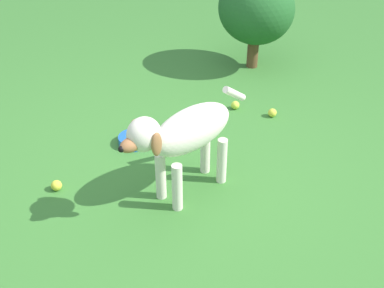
# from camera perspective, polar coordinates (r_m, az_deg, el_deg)

# --- Properties ---
(ground) EXTENTS (14.00, 14.00, 0.00)m
(ground) POSITION_cam_1_polar(r_m,az_deg,el_deg) (2.95, -0.05, -4.41)
(ground) COLOR #38722D
(dog) EXTENTS (0.44, 0.89, 0.64)m
(dog) POSITION_cam_1_polar(r_m,az_deg,el_deg) (2.61, -0.88, 1.24)
(dog) COLOR silver
(dog) RESTS_ON ground
(tennis_ball_0) EXTENTS (0.07, 0.07, 0.07)m
(tennis_ball_0) POSITION_cam_1_polar(r_m,az_deg,el_deg) (3.65, 9.78, 3.79)
(tennis_ball_0) COLOR #D5D23D
(tennis_ball_0) RESTS_ON ground
(tennis_ball_2) EXTENTS (0.07, 0.07, 0.07)m
(tennis_ball_2) POSITION_cam_1_polar(r_m,az_deg,el_deg) (3.56, 0.60, 3.54)
(tennis_ball_2) COLOR yellow
(tennis_ball_2) RESTS_ON ground
(tennis_ball_3) EXTENTS (0.07, 0.07, 0.07)m
(tennis_ball_3) POSITION_cam_1_polar(r_m,az_deg,el_deg) (3.71, 5.30, 4.75)
(tennis_ball_3) COLOR #C7E041
(tennis_ball_3) RESTS_ON ground
(tennis_ball_4) EXTENTS (0.07, 0.07, 0.07)m
(tennis_ball_4) POSITION_cam_1_polar(r_m,az_deg,el_deg) (2.97, -16.22, -4.88)
(tennis_ball_4) COLOR yellow
(tennis_ball_4) RESTS_ON ground
(water_bowl) EXTENTS (0.22, 0.22, 0.06)m
(water_bowl) POSITION_cam_1_polar(r_m,az_deg,el_deg) (3.30, -7.08, 0.51)
(water_bowl) COLOR blue
(water_bowl) RESTS_ON ground
(shrub_near) EXTENTS (0.72, 0.65, 0.85)m
(shrub_near) POSITION_cam_1_polar(r_m,az_deg,el_deg) (4.28, 7.83, 16.03)
(shrub_near) COLOR brown
(shrub_near) RESTS_ON ground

